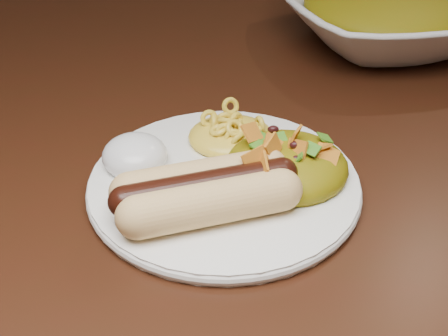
{
  "coord_description": "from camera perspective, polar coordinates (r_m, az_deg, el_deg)",
  "views": [
    {
      "loc": [
        0.06,
        -0.51,
        1.04
      ],
      "look_at": [
        0.07,
        -0.13,
        0.77
      ],
      "focal_mm": 50.0,
      "sensor_mm": 36.0,
      "label": 1
    }
  ],
  "objects": [
    {
      "name": "table",
      "position": [
        0.64,
        -6.43,
        -1.85
      ],
      "size": [
        1.6,
        0.9,
        0.75
      ],
      "color": "black",
      "rests_on": "floor"
    },
    {
      "name": "plate",
      "position": [
        0.48,
        0.0,
        -1.5
      ],
      "size": [
        0.24,
        0.24,
        0.01
      ],
      "primitive_type": "cylinder",
      "rotation": [
        0.0,
        0.0,
        0.2
      ],
      "color": "white",
      "rests_on": "table"
    },
    {
      "name": "hotdog",
      "position": [
        0.44,
        -1.67,
        -2.07
      ],
      "size": [
        0.12,
        0.09,
        0.03
      ],
      "rotation": [
        0.0,
        0.0,
        0.27
      ],
      "color": "#F8BD93",
      "rests_on": "plate"
    },
    {
      "name": "mac_and_cheese",
      "position": [
        0.51,
        0.67,
        3.81
      ],
      "size": [
        0.09,
        0.09,
        0.03
      ],
      "primitive_type": "ellipsoid",
      "rotation": [
        0.0,
        0.0,
        0.38
      ],
      "color": "yellow",
      "rests_on": "plate"
    },
    {
      "name": "sour_cream",
      "position": [
        0.49,
        -8.22,
        1.86
      ],
      "size": [
        0.06,
        0.06,
        0.03
      ],
      "primitive_type": "ellipsoid",
      "rotation": [
        0.0,
        0.0,
        -0.25
      ],
      "color": "white",
      "rests_on": "plate"
    },
    {
      "name": "taco_salad",
      "position": [
        0.48,
        5.79,
        1.1
      ],
      "size": [
        0.1,
        0.09,
        0.04
      ],
      "rotation": [
        0.0,
        0.0,
        0.4
      ],
      "color": "#AE4900",
      "rests_on": "plate"
    },
    {
      "name": "serving_bowl",
      "position": [
        0.74,
        14.95,
        13.38
      ],
      "size": [
        0.3,
        0.3,
        0.06
      ],
      "primitive_type": "imported",
      "rotation": [
        0.0,
        0.0,
        0.22
      ],
      "color": "white",
      "rests_on": "table"
    }
  ]
}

